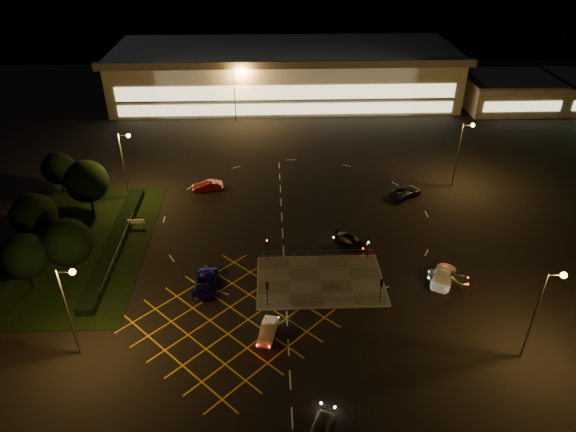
{
  "coord_description": "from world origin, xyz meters",
  "views": [
    {
      "loc": [
        -3.37,
        -47.58,
        37.01
      ],
      "look_at": [
        -1.26,
        8.98,
        2.0
      ],
      "focal_mm": 32.0,
      "sensor_mm": 36.0,
      "label": 1
    }
  ],
  "objects_px": {
    "signal_ne": "(368,243)",
    "car_left_blue": "(205,283)",
    "car_far_dkgrey": "(351,241)",
    "car_approach_white": "(444,276)",
    "car_queue_white": "(268,331)",
    "signal_sw": "(267,289)",
    "car_circ_red": "(208,186)",
    "car_right_silver": "(448,277)",
    "signal_nw": "(267,245)",
    "car_near_silver": "(321,426)",
    "signal_se": "(381,286)",
    "car_east_grey": "(406,192)"
  },
  "relations": [
    {
      "from": "car_far_dkgrey",
      "to": "car_east_grey",
      "type": "relative_size",
      "value": 0.86
    },
    {
      "from": "signal_sw",
      "to": "car_far_dkgrey",
      "type": "distance_m",
      "value": 15.26
    },
    {
      "from": "car_right_silver",
      "to": "car_near_silver",
      "type": "bearing_deg",
      "value": 156.95
    },
    {
      "from": "signal_sw",
      "to": "car_near_silver",
      "type": "height_order",
      "value": "signal_sw"
    },
    {
      "from": "car_east_grey",
      "to": "car_approach_white",
      "type": "distance_m",
      "value": 19.62
    },
    {
      "from": "signal_ne",
      "to": "car_far_dkgrey",
      "type": "relative_size",
      "value": 0.71
    },
    {
      "from": "signal_ne",
      "to": "car_left_blue",
      "type": "relative_size",
      "value": 0.6
    },
    {
      "from": "signal_sw",
      "to": "car_right_silver",
      "type": "distance_m",
      "value": 20.72
    },
    {
      "from": "signal_nw",
      "to": "car_left_blue",
      "type": "height_order",
      "value": "signal_nw"
    },
    {
      "from": "car_queue_white",
      "to": "signal_ne",
      "type": "bearing_deg",
      "value": 58.6
    },
    {
      "from": "signal_ne",
      "to": "car_east_grey",
      "type": "height_order",
      "value": "signal_ne"
    },
    {
      "from": "car_right_silver",
      "to": "car_circ_red",
      "type": "bearing_deg",
      "value": 70.16
    },
    {
      "from": "car_approach_white",
      "to": "car_left_blue",
      "type": "bearing_deg",
      "value": 28.58
    },
    {
      "from": "car_far_dkgrey",
      "to": "car_approach_white",
      "type": "bearing_deg",
      "value": -90.3
    },
    {
      "from": "signal_se",
      "to": "car_near_silver",
      "type": "relative_size",
      "value": 0.82
    },
    {
      "from": "car_left_blue",
      "to": "car_east_grey",
      "type": "distance_m",
      "value": 33.62
    },
    {
      "from": "car_left_blue",
      "to": "car_approach_white",
      "type": "height_order",
      "value": "car_approach_white"
    },
    {
      "from": "car_right_silver",
      "to": "car_circ_red",
      "type": "xyz_separation_m",
      "value": [
        -29.21,
        22.73,
        -0.03
      ]
    },
    {
      "from": "signal_sw",
      "to": "signal_ne",
      "type": "relative_size",
      "value": 1.0
    },
    {
      "from": "signal_ne",
      "to": "car_queue_white",
      "type": "height_order",
      "value": "signal_ne"
    },
    {
      "from": "car_circ_red",
      "to": "signal_se",
      "type": "bearing_deg",
      "value": 29.49
    },
    {
      "from": "signal_nw",
      "to": "car_approach_white",
      "type": "bearing_deg",
      "value": -12.79
    },
    {
      "from": "signal_sw",
      "to": "car_approach_white",
      "type": "distance_m",
      "value": 20.29
    },
    {
      "from": "car_near_silver",
      "to": "car_queue_white",
      "type": "distance_m",
      "value": 11.7
    },
    {
      "from": "car_near_silver",
      "to": "car_left_blue",
      "type": "distance_m",
      "value": 21.62
    },
    {
      "from": "signal_nw",
      "to": "car_left_blue",
      "type": "xyz_separation_m",
      "value": [
        -6.91,
        -4.79,
        -1.64
      ]
    },
    {
      "from": "signal_nw",
      "to": "car_east_grey",
      "type": "height_order",
      "value": "signal_nw"
    },
    {
      "from": "car_far_dkgrey",
      "to": "signal_ne",
      "type": "bearing_deg",
      "value": -114.45
    },
    {
      "from": "car_far_dkgrey",
      "to": "car_circ_red",
      "type": "distance_m",
      "value": 24.36
    },
    {
      "from": "car_near_silver",
      "to": "car_right_silver",
      "type": "distance_m",
      "value": 24.53
    },
    {
      "from": "signal_ne",
      "to": "car_circ_red",
      "type": "height_order",
      "value": "signal_ne"
    },
    {
      "from": "signal_se",
      "to": "car_queue_white",
      "type": "xyz_separation_m",
      "value": [
        -11.99,
        -4.41,
        -1.71
      ]
    },
    {
      "from": "car_right_silver",
      "to": "car_approach_white",
      "type": "distance_m",
      "value": 0.55
    },
    {
      "from": "car_far_dkgrey",
      "to": "car_queue_white",
      "type": "bearing_deg",
      "value": -175.97
    },
    {
      "from": "car_east_grey",
      "to": "car_approach_white",
      "type": "xyz_separation_m",
      "value": [
        -0.28,
        -19.61,
        0.07
      ]
    },
    {
      "from": "car_near_silver",
      "to": "car_left_blue",
      "type": "bearing_deg",
      "value": 142.85
    },
    {
      "from": "signal_nw",
      "to": "car_near_silver",
      "type": "xyz_separation_m",
      "value": [
        4.29,
        -23.28,
        -1.71
      ]
    },
    {
      "from": "car_queue_white",
      "to": "car_approach_white",
      "type": "bearing_deg",
      "value": 34.21
    },
    {
      "from": "signal_nw",
      "to": "car_far_dkgrey",
      "type": "relative_size",
      "value": 0.71
    },
    {
      "from": "car_queue_white",
      "to": "car_east_grey",
      "type": "height_order",
      "value": "car_east_grey"
    },
    {
      "from": "car_circ_red",
      "to": "car_queue_white",
      "type": "bearing_deg",
      "value": 6.94
    },
    {
      "from": "signal_ne",
      "to": "car_left_blue",
      "type": "bearing_deg",
      "value": -165.79
    },
    {
      "from": "signal_ne",
      "to": "car_near_silver",
      "type": "distance_m",
      "value": 24.58
    },
    {
      "from": "signal_sw",
      "to": "car_circ_red",
      "type": "xyz_separation_m",
      "value": [
        -8.8,
        25.92,
        -1.63
      ]
    },
    {
      "from": "car_far_dkgrey",
      "to": "car_approach_white",
      "type": "relative_size",
      "value": 0.82
    },
    {
      "from": "signal_ne",
      "to": "car_far_dkgrey",
      "type": "bearing_deg",
      "value": 117.41
    },
    {
      "from": "car_queue_white",
      "to": "car_far_dkgrey",
      "type": "xyz_separation_m",
      "value": [
        10.43,
        15.4,
        -0.01
      ]
    },
    {
      "from": "signal_se",
      "to": "car_queue_white",
      "type": "bearing_deg",
      "value": 20.17
    },
    {
      "from": "car_approach_white",
      "to": "signal_nw",
      "type": "bearing_deg",
      "value": 15.23
    },
    {
      "from": "car_right_silver",
      "to": "car_circ_red",
      "type": "relative_size",
      "value": 1.0
    }
  ]
}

